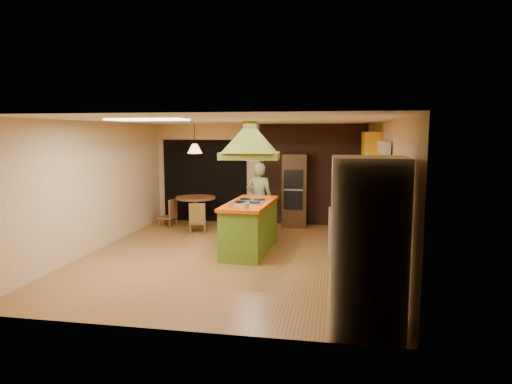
% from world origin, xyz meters
% --- Properties ---
extents(ground, '(6.50, 6.50, 0.00)m').
position_xyz_m(ground, '(0.00, 0.00, 0.00)').
color(ground, '#966231').
rests_on(ground, ground).
extents(room_walls, '(5.50, 6.50, 6.50)m').
position_xyz_m(room_walls, '(0.00, 0.00, 1.25)').
color(room_walls, beige).
rests_on(room_walls, ground).
extents(ceiling_plane, '(6.50, 6.50, 0.00)m').
position_xyz_m(ceiling_plane, '(0.00, 0.00, 2.50)').
color(ceiling_plane, silver).
rests_on(ceiling_plane, room_walls).
extents(brick_panel, '(2.64, 0.03, 2.50)m').
position_xyz_m(brick_panel, '(1.25, 3.23, 1.25)').
color(brick_panel, '#381E14').
rests_on(brick_panel, ground).
extents(nook_opening, '(2.20, 0.03, 2.10)m').
position_xyz_m(nook_opening, '(-1.50, 3.23, 1.05)').
color(nook_opening, black).
rests_on(nook_opening, ground).
extents(right_counter, '(0.62, 3.05, 0.92)m').
position_xyz_m(right_counter, '(2.45, 0.60, 0.46)').
color(right_counter, olive).
rests_on(right_counter, ground).
extents(upper_cabinets, '(0.34, 1.40, 0.70)m').
position_xyz_m(upper_cabinets, '(2.57, 2.20, 1.95)').
color(upper_cabinets, yellow).
rests_on(upper_cabinets, room_walls).
extents(window_right, '(0.12, 1.35, 1.06)m').
position_xyz_m(window_right, '(2.70, 0.40, 1.77)').
color(window_right, black).
rests_on(window_right, room_walls).
extents(fluor_panel, '(1.20, 0.60, 0.03)m').
position_xyz_m(fluor_panel, '(-1.10, -1.20, 2.48)').
color(fluor_panel, white).
rests_on(fluor_panel, ceiling_plane).
extents(kitchen_island, '(0.87, 1.98, 0.99)m').
position_xyz_m(kitchen_island, '(0.23, 0.40, 0.49)').
color(kitchen_island, '#597F1F').
rests_on(kitchen_island, ground).
extents(range_hood, '(1.15, 0.86, 0.80)m').
position_xyz_m(range_hood, '(0.23, 0.40, 2.25)').
color(range_hood, '#606A1A').
rests_on(range_hood, ceiling_plane).
extents(man, '(0.64, 0.46, 1.65)m').
position_xyz_m(man, '(0.18, 1.72, 0.82)').
color(man, brown).
rests_on(man, ground).
extents(refrigerator, '(0.85, 0.80, 2.02)m').
position_xyz_m(refrigerator, '(2.22, -2.81, 1.01)').
color(refrigerator, silver).
rests_on(refrigerator, ground).
extents(wall_oven, '(0.62, 0.64, 1.77)m').
position_xyz_m(wall_oven, '(0.84, 2.95, 0.89)').
color(wall_oven, '#432B15').
rests_on(wall_oven, ground).
extents(dining_table, '(0.97, 0.97, 0.73)m').
position_xyz_m(dining_table, '(-1.53, 2.53, 0.51)').
color(dining_table, brown).
rests_on(dining_table, ground).
extents(chair_left, '(0.43, 0.43, 0.67)m').
position_xyz_m(chair_left, '(-2.23, 2.43, 0.34)').
color(chair_left, brown).
rests_on(chair_left, ground).
extents(chair_near, '(0.47, 0.47, 0.70)m').
position_xyz_m(chair_near, '(-1.28, 1.88, 0.35)').
color(chair_near, brown).
rests_on(chair_near, ground).
extents(pendant_lamp, '(0.42, 0.42, 0.23)m').
position_xyz_m(pendant_lamp, '(-1.53, 2.53, 1.90)').
color(pendant_lamp, '#FF9E3F').
rests_on(pendant_lamp, ceiling_plane).
extents(canister_large, '(0.18, 0.18, 0.21)m').
position_xyz_m(canister_large, '(2.40, 1.43, 1.02)').
color(canister_large, beige).
rests_on(canister_large, right_counter).
extents(canister_medium, '(0.18, 0.18, 0.20)m').
position_xyz_m(canister_medium, '(2.40, 1.42, 1.02)').
color(canister_medium, '#F2E5C3').
rests_on(canister_medium, right_counter).
extents(canister_small, '(0.12, 0.12, 0.14)m').
position_xyz_m(canister_small, '(2.40, 1.22, 0.99)').
color(canister_small, beige).
rests_on(canister_small, right_counter).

